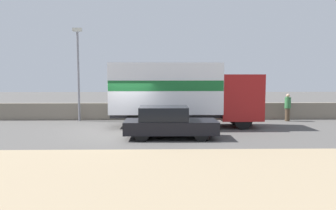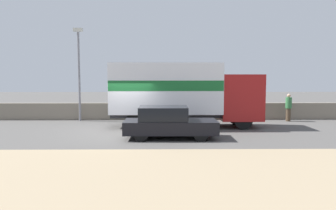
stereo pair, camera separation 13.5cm
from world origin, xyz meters
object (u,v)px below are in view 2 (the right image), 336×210
Objects in this scene: street_lamp at (79,67)px; box_truck at (180,91)px; car_hatchback at (168,123)px; pedestrian at (288,107)px.

street_lamp is 6.87m from box_truck.
pedestrian is (7.64, 5.48, 0.17)m from car_hatchback.
box_truck reaches higher than pedestrian.
box_truck is at bearing -162.36° from pedestrian.
car_hatchback is (5.53, -5.80, -2.70)m from street_lamp.
car_hatchback is (-0.71, -3.28, -1.29)m from box_truck.
street_lamp reaches higher than box_truck.
street_lamp is at bearing 157.97° from box_truck.
box_truck reaches higher than car_hatchback.
box_truck is (6.23, -2.52, -1.41)m from street_lamp.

